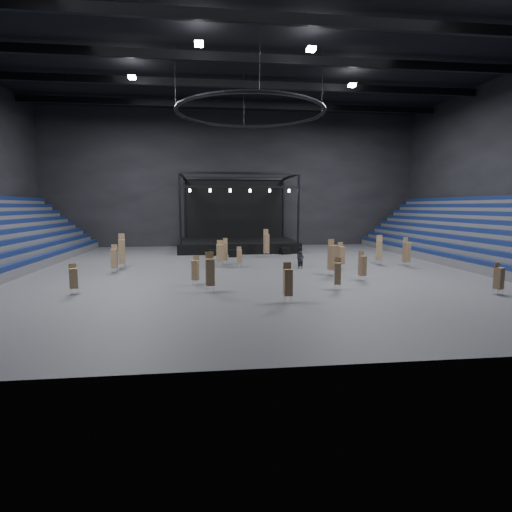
{
  "coord_description": "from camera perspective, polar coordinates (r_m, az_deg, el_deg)",
  "views": [
    {
      "loc": [
        -3.52,
        -33.62,
        5.38
      ],
      "look_at": [
        0.23,
        -2.0,
        1.4
      ],
      "focal_mm": 28.0,
      "sensor_mm": 36.0,
      "label": 1
    }
  ],
  "objects": [
    {
      "name": "floor",
      "position": [
        34.23,
        -0.78,
        -1.92
      ],
      "size": [
        50.0,
        50.0,
        0.0
      ],
      "primitive_type": "plane",
      "color": "#434345",
      "rests_on": "ground"
    },
    {
      "name": "chair_stack_12",
      "position": [
        34.39,
        -19.59,
        -0.27
      ],
      "size": [
        0.48,
        0.48,
        2.29
      ],
      "rotation": [
        0.0,
        0.0,
        0.02
      ],
      "color": "silver",
      "rests_on": "floor"
    },
    {
      "name": "chair_stack_13",
      "position": [
        22.46,
        4.57,
        -3.67
      ],
      "size": [
        0.49,
        0.49,
        2.26
      ],
      "rotation": [
        0.0,
        0.0,
        0.03
      ],
      "color": "silver",
      "rests_on": "floor"
    },
    {
      "name": "man_center",
      "position": [
        34.82,
        6.34,
        -0.52
      ],
      "size": [
        0.58,
        0.39,
        1.55
      ],
      "primitive_type": "imported",
      "rotation": [
        0.0,
        0.0,
        3.11
      ],
      "color": "black",
      "rests_on": "floor"
    },
    {
      "name": "roof_girders",
      "position": [
        35.81,
        -0.84,
        26.4
      ],
      "size": [
        49.0,
        30.35,
        0.7
      ],
      "color": "black",
      "rests_on": "ceiling"
    },
    {
      "name": "chair_stack_8",
      "position": [
        26.39,
        11.6,
        -2.39
      ],
      "size": [
        0.52,
        0.52,
        2.09
      ],
      "rotation": [
        0.0,
        0.0,
        -0.33
      ],
      "color": "silver",
      "rests_on": "floor"
    },
    {
      "name": "flight_case_left",
      "position": [
        43.85,
        -6.11,
        0.49
      ],
      "size": [
        1.13,
        0.8,
        0.68
      ],
      "primitive_type": "cube",
      "rotation": [
        0.0,
        0.0,
        0.31
      ],
      "color": "black",
      "rests_on": "floor"
    },
    {
      "name": "chair_stack_15",
      "position": [
        26.89,
        -24.64,
        -2.86
      ],
      "size": [
        0.59,
        0.59,
        1.9
      ],
      "rotation": [
        0.0,
        0.0,
        0.4
      ],
      "color": "silver",
      "rests_on": "floor"
    },
    {
      "name": "stage",
      "position": [
        50.13,
        -2.73,
        2.62
      ],
      "size": [
        14.0,
        10.0,
        9.2
      ],
      "color": "black",
      "rests_on": "floor"
    },
    {
      "name": "chair_stack_11",
      "position": [
        35.76,
        -5.2,
        0.5
      ],
      "size": [
        0.61,
        0.61,
        2.38
      ],
      "rotation": [
        0.0,
        0.0,
        -0.11
      ],
      "color": "silver",
      "rests_on": "floor"
    },
    {
      "name": "chair_stack_7",
      "position": [
        37.27,
        -4.44,
        0.73
      ],
      "size": [
        0.52,
        0.52,
        2.44
      ],
      "rotation": [
        0.0,
        0.0,
        -0.22
      ],
      "color": "silver",
      "rests_on": "floor"
    },
    {
      "name": "chair_stack_6",
      "position": [
        25.13,
        -6.6,
        -2.2
      ],
      "size": [
        0.59,
        0.59,
        2.53
      ],
      "rotation": [
        0.0,
        0.0,
        0.1
      ],
      "color": "silver",
      "rests_on": "floor"
    },
    {
      "name": "floodlights",
      "position": [
        31.87,
        0.01,
        27.74
      ],
      "size": [
        28.6,
        16.6,
        0.25
      ],
      "color": "white",
      "rests_on": "roof_girders"
    },
    {
      "name": "chair_stack_5",
      "position": [
        35.33,
        -2.4,
        -0.03
      ],
      "size": [
        0.44,
        0.44,
        1.83
      ],
      "rotation": [
        0.0,
        0.0,
        0.05
      ],
      "color": "silver",
      "rests_on": "floor"
    },
    {
      "name": "flight_case_mid",
      "position": [
        42.48,
        -3.13,
        0.37
      ],
      "size": [
        1.22,
        0.68,
        0.78
      ],
      "primitive_type": "cube",
      "rotation": [
        0.0,
        0.0,
        -0.08
      ],
      "color": "black",
      "rests_on": "floor"
    },
    {
      "name": "chair_stack_0",
      "position": [
        29.93,
        14.95,
        -1.3
      ],
      "size": [
        0.53,
        0.53,
        2.15
      ],
      "rotation": [
        0.0,
        0.0,
        0.23
      ],
      "color": "silver",
      "rests_on": "floor"
    },
    {
      "name": "chair_stack_4",
      "position": [
        38.55,
        17.17,
        0.9
      ],
      "size": [
        0.7,
        0.7,
        2.74
      ],
      "rotation": [
        0.0,
        0.0,
        -0.4
      ],
      "color": "silver",
      "rests_on": "floor"
    },
    {
      "name": "bleachers_right",
      "position": [
        42.94,
        31.31,
        1.21
      ],
      "size": [
        7.2,
        40.0,
        6.4
      ],
      "color": "#4F4F51",
      "rests_on": "floor"
    },
    {
      "name": "chair_stack_10",
      "position": [
        42.24,
        1.48,
        1.88
      ],
      "size": [
        0.6,
        0.6,
        2.98
      ],
      "rotation": [
        0.0,
        0.0,
        0.12
      ],
      "color": "silver",
      "rests_on": "floor"
    },
    {
      "name": "crew_member",
      "position": [
        36.3,
        6.36,
        -0.09
      ],
      "size": [
        0.76,
        0.92,
        1.7
      ],
      "primitive_type": "imported",
      "rotation": [
        0.0,
        0.0,
        1.73
      ],
      "color": "black",
      "rests_on": "floor"
    },
    {
      "name": "wall_front",
      "position": [
        13.59,
        9.2,
        22.48
      ],
      "size": [
        50.0,
        0.2,
        18.0
      ],
      "primitive_type": "cube",
      "color": "black",
      "rests_on": "ground"
    },
    {
      "name": "chair_stack_2",
      "position": [
        38.03,
        20.7,
        0.59
      ],
      "size": [
        0.58,
        0.58,
        2.63
      ],
      "rotation": [
        0.0,
        0.0,
        0.16
      ],
      "color": "silver",
      "rests_on": "floor"
    },
    {
      "name": "wall_back",
      "position": [
        54.85,
        -3.13,
        10.9
      ],
      "size": [
        50.0,
        0.2,
        18.0
      ],
      "primitive_type": "cube",
      "color": "black",
      "rests_on": "ground"
    },
    {
      "name": "chair_stack_1",
      "position": [
        35.2,
        12.07,
        0.16
      ],
      "size": [
        0.58,
        0.58,
        2.3
      ],
      "rotation": [
        0.0,
        0.0,
        0.21
      ],
      "color": "silver",
      "rests_on": "floor"
    },
    {
      "name": "ceiling",
      "position": [
        36.08,
        -0.84,
        27.6
      ],
      "size": [
        50.0,
        42.0,
        0.2
      ],
      "primitive_type": "cube",
      "color": "black",
      "rests_on": "wall_back"
    },
    {
      "name": "chair_stack_9",
      "position": [
        27.62,
        -8.65,
        -1.94
      ],
      "size": [
        0.54,
        0.54,
        2.05
      ],
      "rotation": [
        0.0,
        0.0,
        -0.37
      ],
      "color": "silver",
      "rests_on": "floor"
    },
    {
      "name": "truss_ring",
      "position": [
        34.65,
        -0.82,
        19.83
      ],
      "size": [
        12.3,
        12.3,
        5.15
      ],
      "color": "black",
      "rests_on": "ceiling"
    },
    {
      "name": "flight_case_right",
      "position": [
        44.98,
        4.26,
        0.71
      ],
      "size": [
        1.22,
        0.85,
        0.74
      ],
      "primitive_type": "cube",
      "rotation": [
        0.0,
        0.0,
        0.3
      ],
      "color": "black",
      "rests_on": "floor"
    },
    {
      "name": "chair_stack_16",
      "position": [
        31.59,
        10.84,
        -0.13
      ],
      "size": [
        0.68,
        0.68,
        2.83
      ],
      "rotation": [
        0.0,
        0.0,
        0.3
      ],
      "color": "silver",
      "rests_on": "floor"
    },
    {
      "name": "chair_stack_3",
      "position": [
        36.5,
        -18.6,
        0.71
      ],
      "size": [
        0.6,
        0.6,
        3.04
      ],
      "rotation": [
        0.0,
        0.0,
        0.15
      ],
      "color": "silver",
      "rests_on": "floor"
    },
    {
      "name": "chair_stack_14",
      "position": [
        28.46,
        31.37,
        -2.66
      ],
      "size": [
        0.57,
        0.57,
        2.0
      ],
      "rotation": [
        0.0,
        0.0,
        0.37
      ],
      "color": "silver",
      "rests_on": "floor"
    }
  ]
}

